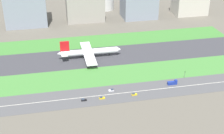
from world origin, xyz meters
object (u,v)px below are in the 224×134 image
at_px(car_1, 111,90).
at_px(fuel_tank_east, 145,1).
at_px(car_2, 102,98).
at_px(hangar_building, 85,6).
at_px(airliner, 88,52).
at_px(terminal_building, 25,4).
at_px(car_0, 134,94).
at_px(truck_0, 173,83).
at_px(fuel_tank_west, 105,3).
at_px(traffic_light, 185,74).
at_px(car_3, 84,100).
at_px(fuel_tank_centre, 128,4).
at_px(cargo_warehouse, 190,3).

distance_m(car_1, fuel_tank_east, 247.49).
bearing_deg(car_2, hangar_building, -93.65).
height_order(airliner, terminal_building, terminal_building).
bearing_deg(airliner, terminal_building, 119.01).
height_order(car_0, truck_0, truck_0).
bearing_deg(fuel_tank_west, car_2, -101.18).
bearing_deg(car_0, traffic_light, -160.76).
height_order(car_3, fuel_tank_west, fuel_tank_west).
relative_size(hangar_building, fuel_tank_east, 2.33).
height_order(car_2, fuel_tank_centre, fuel_tank_centre).
relative_size(car_3, truck_0, 0.52).
height_order(car_3, traffic_light, traffic_light).
bearing_deg(fuel_tank_centre, hangar_building, -147.04).
distance_m(car_3, fuel_tank_west, 244.98).
relative_size(airliner, fuel_tank_west, 2.51).
distance_m(car_3, traffic_light, 94.85).
distance_m(truck_0, cargo_warehouse, 205.66).
bearing_deg(car_3, terminal_building, -75.87).
bearing_deg(fuel_tank_east, car_1, -113.42).
bearing_deg(airliner, fuel_tank_west, 73.66).
bearing_deg(hangar_building, car_3, -97.98).
bearing_deg(terminal_building, hangar_building, 0.00).
distance_m(airliner, hangar_building, 115.44).
height_order(car_0, fuel_tank_east, fuel_tank_east).
distance_m(traffic_light, fuel_tank_east, 221.06).
height_order(airliner, fuel_tank_centre, airliner).
relative_size(car_2, fuel_tank_centre, 0.24).
height_order(terminal_building, fuel_tank_east, terminal_building).
relative_size(truck_0, terminal_building, 0.16).
bearing_deg(car_0, car_1, -30.51).
height_order(terminal_building, cargo_warehouse, terminal_building).
relative_size(cargo_warehouse, fuel_tank_centre, 2.45).
relative_size(car_1, traffic_light, 0.61).
xyz_separation_m(car_0, cargo_warehouse, (132.07, 192.00, 13.58)).
height_order(terminal_building, hangar_building, terminal_building).
relative_size(hangar_building, fuel_tank_centre, 2.68).
distance_m(car_1, traffic_light, 69.06).
distance_m(cargo_warehouse, fuel_tank_west, 120.91).
height_order(car_3, car_1, same).
xyz_separation_m(terminal_building, hangar_building, (75.24, 0.00, -6.51)).
height_order(truck_0, cargo_warehouse, cargo_warehouse).
relative_size(traffic_light, fuel_tank_centre, 0.40).
bearing_deg(airliner, car_0, -71.15).
xyz_separation_m(hangar_building, cargo_warehouse, (146.68, 0.00, -5.40)).
bearing_deg(car_2, car_3, 0.00).
xyz_separation_m(car_3, car_0, (41.52, 0.00, 0.00)).
xyz_separation_m(hangar_building, fuel_tank_east, (95.94, 45.00, -11.53)).
distance_m(airliner, cargo_warehouse, 195.58).
height_order(airliner, cargo_warehouse, cargo_warehouse).
relative_size(fuel_tank_west, fuel_tank_east, 1.24).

